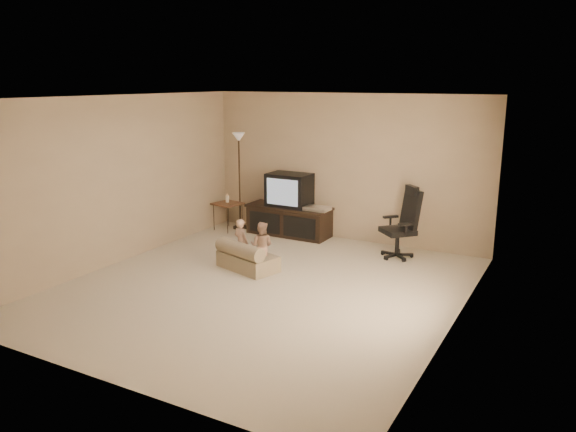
% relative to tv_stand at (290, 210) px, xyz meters
% --- Properties ---
extents(floor, '(5.50, 5.50, 0.00)m').
position_rel_tv_stand_xyz_m(floor, '(0.94, -2.49, -0.46)').
color(floor, beige).
rests_on(floor, ground).
extents(room_shell, '(5.50, 5.50, 5.50)m').
position_rel_tv_stand_xyz_m(room_shell, '(0.94, -2.49, 1.06)').
color(room_shell, white).
rests_on(room_shell, floor).
extents(tv_stand, '(1.56, 0.59, 1.11)m').
position_rel_tv_stand_xyz_m(tv_stand, '(0.00, 0.00, 0.00)').
color(tv_stand, black).
rests_on(tv_stand, floor).
extents(office_chair, '(0.74, 0.74, 1.13)m').
position_rel_tv_stand_xyz_m(office_chair, '(2.15, -0.31, -0.06)').
color(office_chair, black).
rests_on(office_chair, floor).
extents(side_table, '(0.55, 0.55, 0.69)m').
position_rel_tv_stand_xyz_m(side_table, '(-1.16, -0.24, 0.03)').
color(side_table, brown).
rests_on(side_table, floor).
extents(floor_lamp, '(0.28, 0.28, 1.78)m').
position_rel_tv_stand_xyz_m(floor_lamp, '(-1.03, -0.04, 0.84)').
color(floor_lamp, '#322416').
rests_on(floor_lamp, floor).
extents(child_sofa, '(1.00, 0.74, 0.44)m').
position_rel_tv_stand_xyz_m(child_sofa, '(0.34, -1.98, -0.28)').
color(child_sofa, tan).
rests_on(child_sofa, floor).
extents(toddler_left, '(0.30, 0.25, 0.72)m').
position_rel_tv_stand_xyz_m(toddler_left, '(0.20, -1.87, -0.10)').
color(toddler_left, tan).
rests_on(toddler_left, floor).
extents(toddler_right, '(0.38, 0.26, 0.72)m').
position_rel_tv_stand_xyz_m(toddler_right, '(0.54, -1.85, -0.10)').
color(toddler_right, tan).
rests_on(toddler_right, floor).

